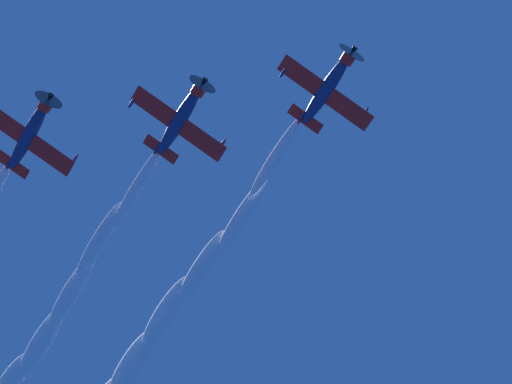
{
  "coord_description": "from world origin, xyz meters",
  "views": [
    {
      "loc": [
        -19.67,
        6.11,
        1.56
      ],
      "look_at": [
        13.01,
        0.91,
        79.49
      ],
      "focal_mm": 67.72,
      "sensor_mm": 36.0,
      "label": 1
    }
  ],
  "objects": [
    {
      "name": "airplane_lead",
      "position": [
        2.62,
        -3.55,
        79.55
      ],
      "size": [
        8.1,
        8.54,
        3.34
      ],
      "color": "navy"
    },
    {
      "name": "airplane_left_wingman",
      "position": [
        6.84,
        8.27,
        78.27
      ],
      "size": [
        8.1,
        8.66,
        3.22
      ],
      "color": "navy"
    },
    {
      "name": "airplane_right_wingman",
      "position": [
        10.26,
        20.72,
        78.47
      ],
      "size": [
        8.11,
        8.72,
        3.07
      ],
      "color": "navy"
    }
  ]
}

